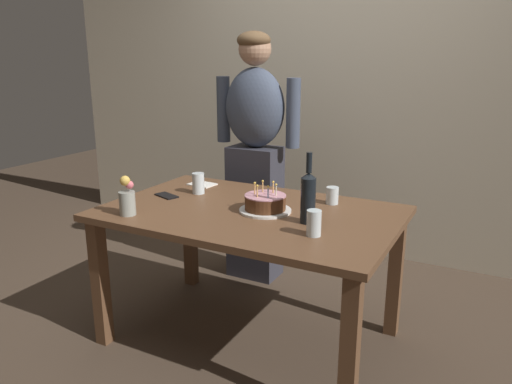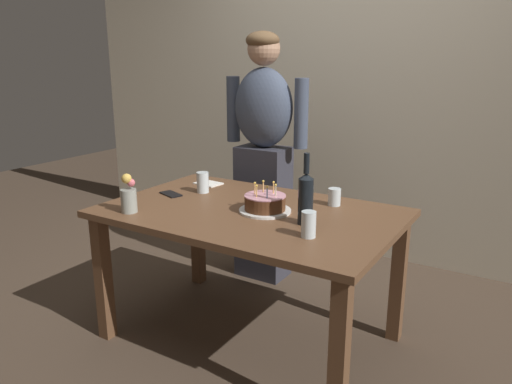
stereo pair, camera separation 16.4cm
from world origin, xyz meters
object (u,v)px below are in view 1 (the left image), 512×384
Objects in this scene: water_glass_far at (198,183)px; flower_vase at (127,199)px; water_glass_near at (332,195)px; cell_phone at (167,196)px; napkin_stack at (202,184)px; wine_bottle at (308,196)px; birthday_cake at (265,204)px; water_glass_side at (314,223)px; person_man_bearded at (255,154)px.

water_glass_far is 0.50m from flower_vase.
water_glass_near is at bearing 38.07° from flower_vase.
napkin_stack is at bearing 102.58° from cell_phone.
wine_bottle is (0.00, -0.35, 0.09)m from water_glass_near.
flower_vase reaches higher than water_glass_far.
flower_vase is (-0.84, -0.31, -0.05)m from wine_bottle.
napkin_stack is (-0.59, 0.30, -0.04)m from birthday_cake.
birthday_cake is at bearing -26.83° from napkin_stack.
person_man_bearded reaches higher than water_glass_side.
flower_vase is (-0.93, -0.16, 0.02)m from water_glass_side.
water_glass_near is 0.93m from cell_phone.
water_glass_side is 0.58× the size of flower_vase.
water_glass_near is at bearing 90.12° from wine_bottle.
wine_bottle is at bearing 16.00° from cell_phone.
wine_bottle is at bearing -14.12° from water_glass_far.
birthday_cake is 0.28m from wine_bottle.
water_glass_side is 0.19m from wine_bottle.
water_glass_far is at bearing 67.14° from cell_phone.
water_glass_far is 0.91m from water_glass_side.
water_glass_far is 0.19m from cell_phone.
cell_phone is 0.37m from flower_vase.
napkin_stack is 0.09× the size of person_man_bearded.
water_glass_near is 0.64× the size of cell_phone.
water_glass_side is (0.35, -0.21, 0.02)m from birthday_cake.
water_glass_near is 0.84m from napkin_stack.
flower_vase reaches higher than water_glass_near.
water_glass_far is at bearing -62.21° from napkin_stack.
wine_bottle is 0.90m from flower_vase.
napkin_stack is (-0.93, 0.51, -0.05)m from water_glass_side.
cell_phone is (-0.13, -0.14, -0.06)m from water_glass_far.
person_man_bearded reaches higher than water_glass_far.
flower_vase reaches higher than cell_phone.
flower_vase is at bearing -64.62° from cell_phone.
water_glass_far is 0.59× the size of flower_vase.
water_glass_far is at bearing 165.88° from wine_bottle.
birthday_cake is 0.66m from napkin_stack.
napkin_stack is 0.47m from person_man_bearded.
birthday_cake is 0.69m from flower_vase.
flower_vase is at bearing -99.99° from water_glass_far.
napkin_stack is at bearing 71.78° from person_man_bearded.
water_glass_near is 0.77× the size of water_glass_far.
wine_bottle is 0.89m from cell_phone.
birthday_cake is 0.41m from water_glass_side.
cell_phone is at bearing -161.12° from water_glass_near.
wine_bottle is 1.05m from person_man_bearded.
birthday_cake is 0.51m from water_glass_far.
person_man_bearded reaches higher than cell_phone.
birthday_cake reaches higher than cell_phone.
person_man_bearded is at bearing 84.93° from water_glass_far.
water_glass_near is 0.77m from water_glass_far.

